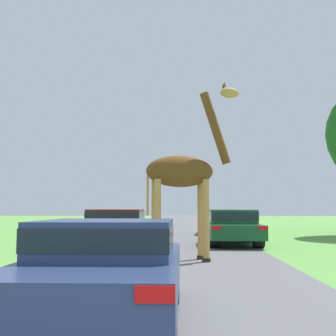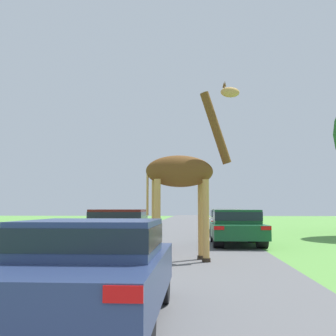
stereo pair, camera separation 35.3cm
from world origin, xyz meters
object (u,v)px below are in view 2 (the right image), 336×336
object	(u,v)px
giraffe_near_road	(184,175)
car_queue_right	(226,221)
car_lead_maroon	(92,267)
car_far_ahead	(119,229)
car_queue_left	(236,226)

from	to	relation	value
giraffe_near_road	car_queue_right	world-z (taller)	giraffe_near_road
giraffe_near_road	car_lead_maroon	world-z (taller)	giraffe_near_road
car_lead_maroon	car_queue_right	bearing A→B (deg)	80.80
car_far_ahead	car_queue_right	bearing A→B (deg)	64.99
giraffe_near_road	car_lead_maroon	distance (m)	6.62
car_queue_left	car_far_ahead	size ratio (longest dim) A/B	1.08
car_lead_maroon	car_queue_right	distance (m)	18.42
car_queue_left	car_far_ahead	world-z (taller)	car_far_ahead
car_far_ahead	car_lead_maroon	bearing A→B (deg)	-81.64
car_queue_right	car_queue_left	world-z (taller)	car_queue_right
car_lead_maroon	car_queue_left	world-z (taller)	car_queue_left
giraffe_near_road	car_lead_maroon	size ratio (longest dim) A/B	1.29
car_lead_maroon	car_queue_left	distance (m)	11.92
car_lead_maroon	car_queue_left	size ratio (longest dim) A/B	0.88
car_lead_maroon	car_queue_right	xyz separation A→B (m)	(2.94, 18.18, 0.06)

